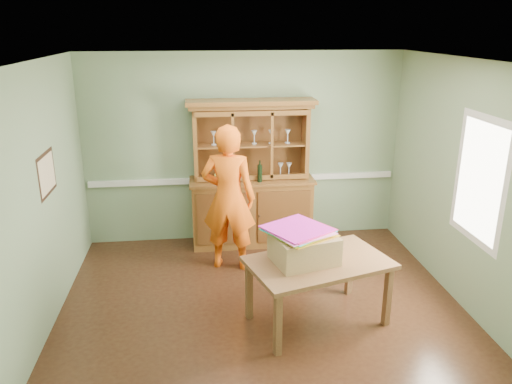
{
  "coord_description": "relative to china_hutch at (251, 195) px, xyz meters",
  "views": [
    {
      "loc": [
        -0.65,
        -4.92,
        3.03
      ],
      "look_at": [
        -0.02,
        0.4,
        1.23
      ],
      "focal_mm": 35.0,
      "sensor_mm": 36.0,
      "label": 1
    }
  ],
  "objects": [
    {
      "name": "floor",
      "position": [
        -0.08,
        -1.77,
        -0.73
      ],
      "size": [
        4.5,
        4.5,
        0.0
      ],
      "primitive_type": "plane",
      "color": "#452816",
      "rests_on": "ground"
    },
    {
      "name": "wall_back",
      "position": [
        -0.08,
        0.23,
        0.62
      ],
      "size": [
        4.5,
        0.0,
        4.5
      ],
      "primitive_type": "plane",
      "rotation": [
        1.57,
        0.0,
        0.0
      ],
      "color": "gray",
      "rests_on": "floor"
    },
    {
      "name": "wall_front",
      "position": [
        -0.08,
        -3.77,
        0.62
      ],
      "size": [
        4.5,
        0.0,
        4.5
      ],
      "primitive_type": "plane",
      "rotation": [
        -1.57,
        0.0,
        0.0
      ],
      "color": "gray",
      "rests_on": "floor"
    },
    {
      "name": "wall_right",
      "position": [
        2.17,
        -1.77,
        0.62
      ],
      "size": [
        0.0,
        4.0,
        4.0
      ],
      "primitive_type": "plane",
      "rotation": [
        1.57,
        0.0,
        -1.57
      ],
      "color": "gray",
      "rests_on": "floor"
    },
    {
      "name": "chair_rail",
      "position": [
        -0.08,
        0.21,
        0.17
      ],
      "size": [
        4.41,
        0.05,
        0.08
      ],
      "primitive_type": "cube",
      "color": "silver",
      "rests_on": "wall_back"
    },
    {
      "name": "wall_left",
      "position": [
        -2.33,
        -1.77,
        0.62
      ],
      "size": [
        0.0,
        4.0,
        4.0
      ],
      "primitive_type": "plane",
      "rotation": [
        1.57,
        0.0,
        1.57
      ],
      "color": "gray",
      "rests_on": "floor"
    },
    {
      "name": "ceiling",
      "position": [
        -0.08,
        -1.77,
        1.97
      ],
      "size": [
        4.5,
        4.5,
        0.0
      ],
      "primitive_type": "plane",
      "rotation": [
        3.14,
        0.0,
        0.0
      ],
      "color": "white",
      "rests_on": "wall_back"
    },
    {
      "name": "kite_stack",
      "position": [
        0.26,
        -2.09,
        0.3
      ],
      "size": [
        0.77,
        0.77,
        0.06
      ],
      "rotation": [
        0.0,
        0.0,
        0.52
      ],
      "color": "gold",
      "rests_on": "cardboard_box"
    },
    {
      "name": "china_hutch",
      "position": [
        0.0,
        0.0,
        0.0
      ],
      "size": [
        1.76,
        0.58,
        2.07
      ],
      "color": "brown",
      "rests_on": "floor"
    },
    {
      "name": "window_panel",
      "position": [
        2.15,
        -2.07,
        0.77
      ],
      "size": [
        0.03,
        0.96,
        1.36
      ],
      "color": "silver",
      "rests_on": "wall_right"
    },
    {
      "name": "framed_map",
      "position": [
        -2.31,
        -1.47,
        0.82
      ],
      "size": [
        0.03,
        0.6,
        0.46
      ],
      "color": "black",
      "rests_on": "wall_left"
    },
    {
      "name": "dining_table",
      "position": [
        0.46,
        -2.14,
        -0.1
      ],
      "size": [
        1.62,
        1.23,
        0.71
      ],
      "rotation": [
        0.0,
        0.0,
        0.29
      ],
      "color": "brown",
      "rests_on": "floor"
    },
    {
      "name": "cardboard_box",
      "position": [
        0.31,
        -2.13,
        0.13
      ],
      "size": [
        0.72,
        0.63,
        0.29
      ],
      "primitive_type": "cube",
      "rotation": [
        0.0,
        0.0,
        0.25
      ],
      "color": "tan",
      "rests_on": "dining_table"
    },
    {
      "name": "person",
      "position": [
        -0.37,
        -0.74,
        0.22
      ],
      "size": [
        0.78,
        0.61,
        1.89
      ],
      "primitive_type": "imported",
      "rotation": [
        0.0,
        0.0,
        2.89
      ],
      "color": "#FF6210",
      "rests_on": "floor"
    }
  ]
}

